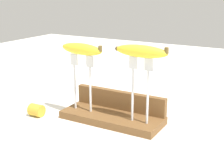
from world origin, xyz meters
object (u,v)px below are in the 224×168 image
object	(u,v)px
fork_stand_left	(82,78)
banana_raised_right	(141,51)
banana_raised_left	(81,49)
fork_fallen_near	(152,99)
fork_stand_right	(140,84)
banana_chunk_near	(36,110)

from	to	relation	value
fork_stand_left	banana_raised_right	size ratio (longest dim) A/B	1.10
banana_raised_left	fork_stand_left	bearing A→B (deg)	-6.36
banana_raised_right	fork_fallen_near	size ratio (longest dim) A/B	1.07
fork_stand_right	banana_raised_left	bearing A→B (deg)	180.00
banana_chunk_near	fork_stand_right	bearing A→B (deg)	12.07
fork_fallen_near	banana_raised_right	bearing A→B (deg)	-75.13
fork_fallen_near	fork_stand_right	bearing A→B (deg)	-75.11
banana_raised_right	banana_chunk_near	xyz separation A→B (m)	(-0.34, -0.07, -0.22)
fork_stand_left	banana_raised_right	xyz separation A→B (m)	(0.20, 0.00, 0.10)
fork_stand_left	fork_fallen_near	distance (m)	0.32
fork_stand_right	banana_raised_left	world-z (taller)	banana_raised_left
banana_raised_right	fork_fallen_near	xyz separation A→B (m)	(-0.07, 0.26, -0.24)
fork_stand_right	fork_fallen_near	size ratio (longest dim) A/B	1.26
fork_stand_left	banana_raised_left	bearing A→B (deg)	173.64
fork_stand_left	fork_stand_right	distance (m)	0.20
fork_stand_left	banana_raised_right	bearing A→B (deg)	0.00
banana_raised_left	banana_raised_right	xyz separation A→B (m)	(0.20, -0.00, 0.01)
banana_raised_left	fork_fallen_near	world-z (taller)	banana_raised_left
fork_stand_right	fork_fallen_near	distance (m)	0.30
fork_stand_left	banana_chunk_near	world-z (taller)	fork_stand_left
banana_raised_left	banana_raised_right	distance (m)	0.21
banana_raised_right	banana_raised_left	bearing A→B (deg)	180.00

